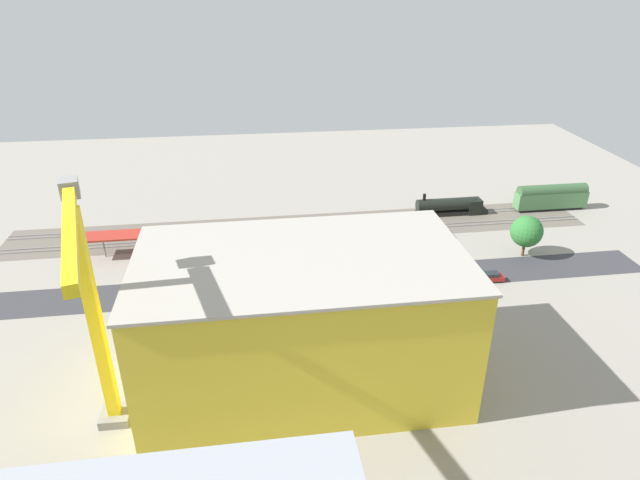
{
  "coord_description": "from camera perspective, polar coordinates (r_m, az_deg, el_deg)",
  "views": [
    {
      "loc": [
        9.96,
        87.39,
        50.99
      ],
      "look_at": [
        -0.89,
        1.49,
        8.21
      ],
      "focal_mm": 30.87,
      "sensor_mm": 36.0,
      "label": 1
    }
  ],
  "objects": [
    {
      "name": "ground_plane",
      "position": [
        101.67,
        -0.6,
        -3.81
      ],
      "size": [
        199.5,
        199.5,
        0.0
      ],
      "primitive_type": "plane",
      "color": "gray",
      "rests_on": "ground"
    },
    {
      "name": "rail_bed",
      "position": [
        120.54,
        -1.78,
        1.26
      ],
      "size": [
        124.86,
        16.06,
        0.01
      ],
      "primitive_type": "cube",
      "rotation": [
        0.0,
        0.0,
        0.01
      ],
      "color": "#665E54",
      "rests_on": "ground"
    },
    {
      "name": "street_asphalt",
      "position": [
        99.59,
        -0.44,
        -4.5
      ],
      "size": [
        124.79,
        10.58,
        0.01
      ],
      "primitive_type": "cube",
      "rotation": [
        0.0,
        0.0,
        0.01
      ],
      "color": "#38383D",
      "rests_on": "ground"
    },
    {
      "name": "track_rails",
      "position": [
        120.46,
        -1.78,
        1.33
      ],
      "size": [
        124.68,
        9.62,
        0.12
      ],
      "color": "#9E9EA8",
      "rests_on": "ground"
    },
    {
      "name": "platform_canopy_near",
      "position": [
        111.18,
        -5.83,
        1.34
      ],
      "size": [
        69.82,
        5.49,
        4.56
      ],
      "color": "#A82D23",
      "rests_on": "ground"
    },
    {
      "name": "locomotive",
      "position": [
        130.21,
        13.5,
        3.39
      ],
      "size": [
        16.7,
        3.25,
        5.36
      ],
      "color": "black",
      "rests_on": "ground"
    },
    {
      "name": "passenger_coach",
      "position": [
        139.82,
        22.85,
        4.19
      ],
      "size": [
        17.09,
        3.26,
        6.12
      ],
      "color": "black",
      "rests_on": "ground"
    },
    {
      "name": "parked_car_0",
      "position": [
        104.51,
        17.26,
        -3.73
      ],
      "size": [
        4.81,
        1.95,
        1.77
      ],
      "color": "black",
      "rests_on": "ground"
    },
    {
      "name": "parked_car_1",
      "position": [
        102.11,
        14.44,
        -4.09
      ],
      "size": [
        4.46,
        1.74,
        1.75
      ],
      "color": "black",
      "rests_on": "ground"
    },
    {
      "name": "parked_car_2",
      "position": [
        100.15,
        10.69,
        -4.34
      ],
      "size": [
        4.54,
        2.05,
        1.64
      ],
      "color": "black",
      "rests_on": "ground"
    },
    {
      "name": "parked_car_3",
      "position": [
        98.38,
        6.8,
        -4.63
      ],
      "size": [
        4.24,
        1.91,
        1.65
      ],
      "color": "black",
      "rests_on": "ground"
    },
    {
      "name": "parked_car_4",
      "position": [
        96.99,
        2.96,
        -4.93
      ],
      "size": [
        4.63,
        1.92,
        1.71
      ],
      "color": "black",
      "rests_on": "ground"
    },
    {
      "name": "construction_building",
      "position": [
        73.07,
        -1.84,
        -8.49
      ],
      "size": [
        41.42,
        23.74,
        18.64
      ],
      "primitive_type": "cube",
      "rotation": [
        0.0,
        0.0,
        0.01
      ],
      "color": "yellow",
      "rests_on": "ground"
    },
    {
      "name": "construction_roof_slab",
      "position": [
        68.1,
        -1.95,
        -1.9
      ],
      "size": [
        42.03,
        24.35,
        0.4
      ],
      "primitive_type": "cube",
      "rotation": [
        0.0,
        0.0,
        0.01
      ],
      "color": "#ADA89E",
      "rests_on": "construction_building"
    },
    {
      "name": "tower_crane",
      "position": [
        65.22,
        -22.66,
        -6.36
      ],
      "size": [
        8.04,
        24.06,
        30.53
      ],
      "color": "gray",
      "rests_on": "ground"
    },
    {
      "name": "box_truck_0",
      "position": [
        92.58,
        -7.18,
        -6.11
      ],
      "size": [
        10.12,
        2.75,
        3.43
      ],
      "color": "black",
      "rests_on": "ground"
    },
    {
      "name": "street_tree_0",
      "position": [
        104.05,
        5.5,
        -0.11
      ],
      "size": [
        4.37,
        4.37,
        7.16
      ],
      "color": "brown",
      "rests_on": "ground"
    },
    {
      "name": "street_tree_1",
      "position": [
        102.71,
        2.25,
        -0.56
      ],
      "size": [
        4.14,
        4.14,
        6.72
      ],
      "color": "brown",
      "rests_on": "ground"
    },
    {
      "name": "street_tree_2",
      "position": [
        102.13,
        -3.91,
        -0.92
      ],
      "size": [
        5.11,
        5.11,
        6.97
      ],
      "color": "brown",
      "rests_on": "ground"
    },
    {
      "name": "street_tree_3",
      "position": [
        113.86,
        20.63,
        0.84
      ],
      "size": [
        6.19,
        6.19,
        8.4
      ],
      "color": "brown",
      "rests_on": "ground"
    },
    {
      "name": "traffic_light",
      "position": [
        92.85,
        -3.98,
        -4.12
      ],
      "size": [
        0.5,
        0.36,
        6.11
      ],
      "color": "#333333",
      "rests_on": "ground"
    }
  ]
}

